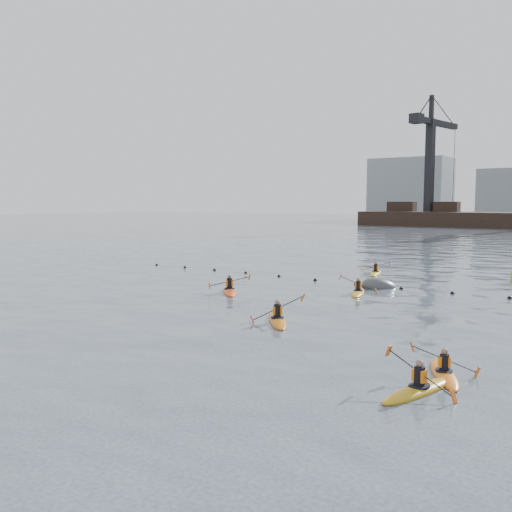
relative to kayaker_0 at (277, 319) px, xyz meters
The scene contains 9 objects.
ground 10.76m from the kayaker_0, 104.57° to the right, with size 400.00×400.00×0.00m, color #35434D.
float_line 12.54m from the kayaker_0, 104.81° to the left, with size 33.24×0.73×0.24m.
kayaker_0 is the anchor object (origin of this frame).
kayaker_1 9.54m from the kayaker_0, 32.88° to the right, with size 2.22×3.33×1.25m.
kayaker_2 8.30m from the kayaker_0, 142.55° to the left, with size 2.97×3.25×1.21m.
kayaker_3 8.91m from the kayaker_0, 91.28° to the left, with size 2.16×3.27×1.23m.
kayaker_4 8.83m from the kayaker_0, 22.29° to the right, with size 1.93×2.98×1.15m.
kayaker_5 17.76m from the kayaker_0, 98.81° to the left, with size 2.18×3.29×1.16m.
mooring_buoy 11.66m from the kayaker_0, 90.12° to the left, with size 2.41×1.43×1.21m, color #3F4244.
Camera 1 is at (15.38, -9.33, 5.28)m, focal length 38.00 mm.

